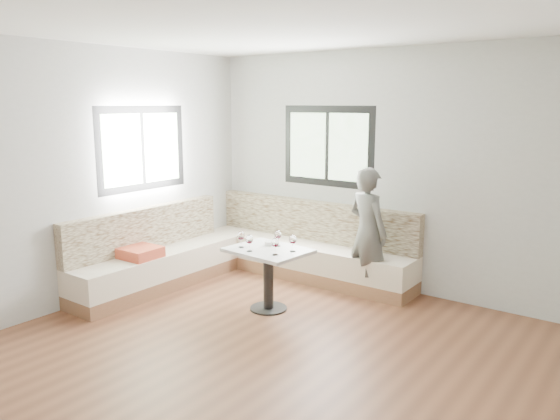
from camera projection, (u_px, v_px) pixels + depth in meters
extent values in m
cube|color=brown|center=(260.00, 366.00, 4.60)|extent=(5.00, 5.00, 0.01)
cube|color=white|center=(257.00, 18.00, 4.06)|extent=(5.00, 5.00, 0.01)
cube|color=#B7B7B2|center=(394.00, 172.00, 6.30)|extent=(5.00, 0.01, 2.80)
cube|color=#B7B7B2|center=(76.00, 178.00, 5.80)|extent=(0.01, 5.00, 2.80)
cube|color=black|center=(328.00, 146.00, 6.77)|extent=(1.30, 0.02, 1.00)
cube|color=black|center=(142.00, 149.00, 6.45)|extent=(0.02, 1.30, 1.00)
cube|color=#875D42|center=(305.00, 271.00, 6.96)|extent=(2.90, 0.55, 0.16)
cube|color=beige|center=(305.00, 254.00, 6.91)|extent=(2.90, 0.55, 0.29)
cube|color=beige|center=(314.00, 220.00, 7.00)|extent=(2.90, 0.14, 0.50)
cube|color=#875D42|center=(158.00, 281.00, 6.54)|extent=(0.55, 2.25, 0.16)
cube|color=beige|center=(157.00, 263.00, 6.50)|extent=(0.55, 2.25, 0.29)
cube|color=beige|center=(144.00, 229.00, 6.54)|extent=(0.14, 2.25, 0.50)
cube|color=#B43026|center=(140.00, 252.00, 6.20)|extent=(0.41, 0.41, 0.12)
cylinder|color=black|center=(269.00, 308.00, 5.87)|extent=(0.40, 0.40, 0.02)
cylinder|color=black|center=(268.00, 281.00, 5.81)|extent=(0.11, 0.11, 0.63)
cube|color=white|center=(268.00, 251.00, 5.75)|extent=(0.86, 0.70, 0.04)
imported|color=#55554F|center=(368.00, 232.00, 6.18)|extent=(0.63, 0.51, 1.48)
cylinder|color=white|center=(269.00, 243.00, 5.90)|extent=(0.11, 0.11, 0.04)
sphere|color=black|center=(271.00, 242.00, 5.89)|extent=(0.02, 0.02, 0.02)
sphere|color=black|center=(269.00, 242.00, 5.91)|extent=(0.02, 0.02, 0.02)
sphere|color=black|center=(269.00, 242.00, 5.88)|extent=(0.02, 0.02, 0.02)
cylinder|color=white|center=(241.00, 247.00, 5.80)|extent=(0.06, 0.06, 0.01)
cylinder|color=white|center=(241.00, 243.00, 5.80)|extent=(0.01, 0.01, 0.08)
ellipsoid|color=white|center=(241.00, 236.00, 5.78)|extent=(0.08, 0.08, 0.10)
cylinder|color=#4A0411|center=(241.00, 238.00, 5.78)|extent=(0.05, 0.05, 0.02)
cylinder|color=white|center=(250.00, 251.00, 5.65)|extent=(0.06, 0.06, 0.01)
cylinder|color=white|center=(249.00, 247.00, 5.64)|extent=(0.01, 0.01, 0.08)
ellipsoid|color=white|center=(249.00, 239.00, 5.62)|extent=(0.08, 0.08, 0.10)
cylinder|color=#4A0411|center=(249.00, 241.00, 5.63)|extent=(0.05, 0.05, 0.02)
cylinder|color=white|center=(275.00, 255.00, 5.52)|extent=(0.06, 0.06, 0.01)
cylinder|color=white|center=(275.00, 251.00, 5.51)|extent=(0.01, 0.01, 0.08)
ellipsoid|color=white|center=(275.00, 243.00, 5.49)|extent=(0.08, 0.08, 0.10)
cylinder|color=#4A0411|center=(275.00, 245.00, 5.50)|extent=(0.05, 0.05, 0.02)
cylinder|color=white|center=(278.00, 246.00, 5.85)|extent=(0.06, 0.06, 0.01)
cylinder|color=white|center=(278.00, 242.00, 5.85)|extent=(0.01, 0.01, 0.08)
ellipsoid|color=white|center=(278.00, 234.00, 5.83)|extent=(0.08, 0.08, 0.10)
cylinder|color=#4A0411|center=(278.00, 237.00, 5.83)|extent=(0.05, 0.05, 0.02)
cylinder|color=white|center=(293.00, 251.00, 5.64)|extent=(0.06, 0.06, 0.01)
cylinder|color=white|center=(293.00, 248.00, 5.63)|extent=(0.01, 0.01, 0.08)
ellipsoid|color=white|center=(293.00, 239.00, 5.62)|extent=(0.08, 0.08, 0.10)
cylinder|color=#4A0411|center=(293.00, 242.00, 5.62)|extent=(0.05, 0.05, 0.02)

